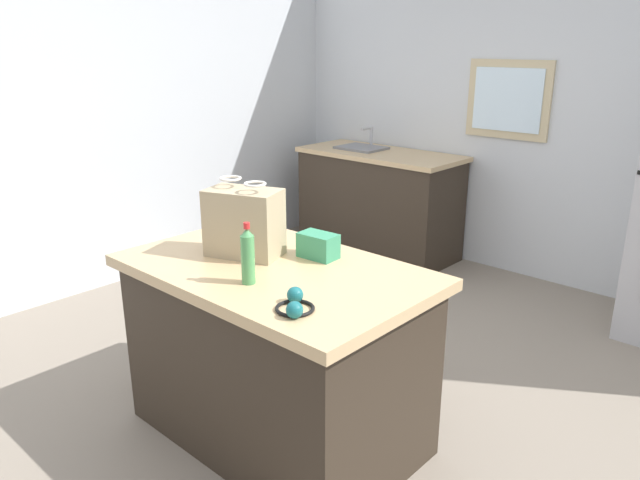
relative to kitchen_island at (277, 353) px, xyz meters
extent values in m
plane|color=gray|center=(0.17, 0.27, -0.44)|extent=(6.24, 6.24, 0.00)
cube|color=silver|center=(0.17, 2.87, 0.94)|extent=(5.17, 0.10, 2.76)
cube|color=#CCB78C|center=(-0.31, 2.82, 0.95)|extent=(0.68, 0.04, 0.60)
cube|color=white|center=(-0.31, 2.80, 0.95)|extent=(0.56, 0.02, 0.48)
cube|color=silver|center=(-2.41, 0.27, 0.94)|extent=(0.10, 5.20, 2.76)
cube|color=#33281E|center=(0.00, 0.00, -0.03)|extent=(1.31, 0.78, 0.82)
cube|color=tan|center=(0.00, 0.00, 0.41)|extent=(1.39, 0.86, 0.05)
cube|color=#33281E|center=(-1.29, 2.49, 0.00)|extent=(1.40, 0.60, 0.87)
cube|color=tan|center=(-1.29, 2.49, 0.45)|extent=(1.44, 0.64, 0.04)
cube|color=slate|center=(-1.50, 2.49, 0.42)|extent=(0.40, 0.32, 0.14)
cylinder|color=#B7B7BC|center=(-1.50, 2.63, 0.56)|extent=(0.03, 0.03, 0.18)
cylinder|color=#B7B7BC|center=(-1.50, 2.56, 0.65)|extent=(0.02, 0.14, 0.02)
cube|color=tan|center=(-0.21, 0.02, 0.59)|extent=(0.38, 0.30, 0.31)
torus|color=white|center=(-0.30, 0.02, 0.78)|extent=(0.13, 0.13, 0.01)
torus|color=white|center=(-0.13, 0.02, 0.78)|extent=(0.13, 0.13, 0.01)
cube|color=#388E66|center=(0.07, 0.22, 0.49)|extent=(0.19, 0.12, 0.12)
cylinder|color=#4C9956|center=(0.06, -0.21, 0.54)|extent=(0.06, 0.06, 0.21)
cone|color=#4C9956|center=(0.06, -0.21, 0.65)|extent=(0.05, 0.05, 0.03)
cylinder|color=red|center=(0.06, -0.21, 0.68)|extent=(0.03, 0.03, 0.02)
torus|color=black|center=(0.39, -0.27, 0.44)|extent=(0.21, 0.21, 0.01)
sphere|color=#19666B|center=(0.44, -0.32, 0.46)|extent=(0.06, 0.06, 0.06)
sphere|color=#19666B|center=(0.34, -0.22, 0.46)|extent=(0.06, 0.06, 0.06)
camera|label=1|loc=(1.85, -1.72, 1.38)|focal=33.96mm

